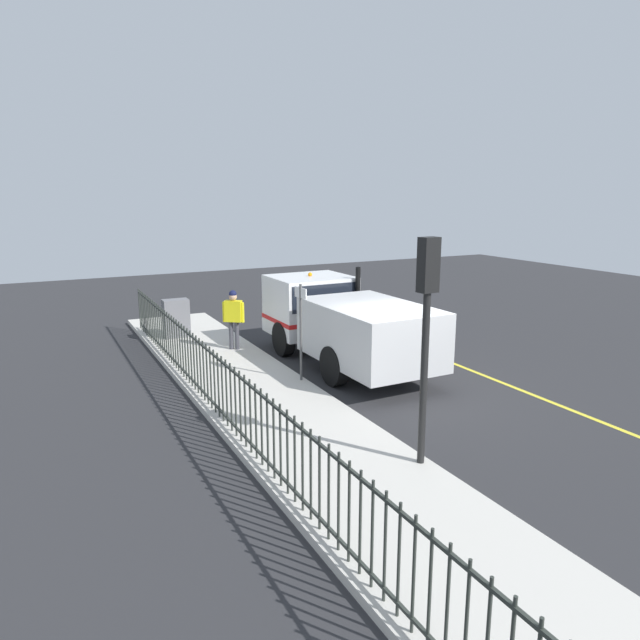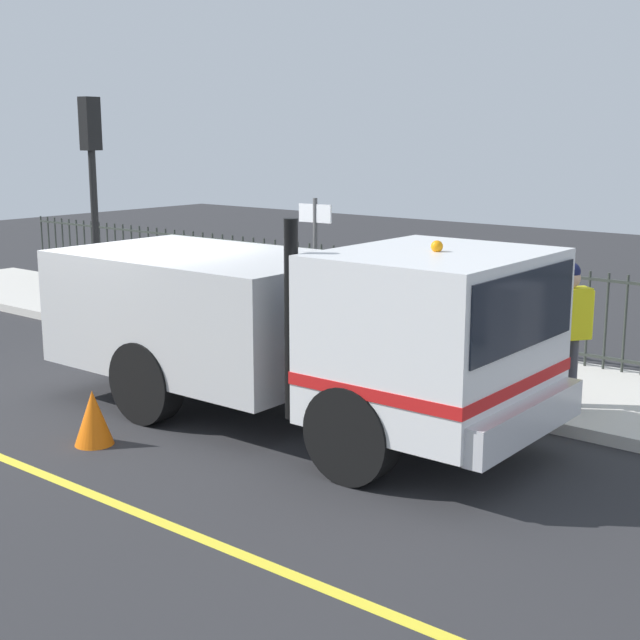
{
  "view_description": "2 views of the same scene",
  "coord_description": "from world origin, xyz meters",
  "px_view_note": "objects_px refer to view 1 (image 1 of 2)",
  "views": [
    {
      "loc": [
        7.6,
        10.58,
        4.52
      ],
      "look_at": [
        0.81,
        -2.81,
        1.19
      ],
      "focal_mm": 32.67,
      "sensor_mm": 36.0,
      "label": 1
    },
    {
      "loc": [
        -7.08,
        -8.9,
        3.29
      ],
      "look_at": [
        0.71,
        -2.53,
        1.18
      ],
      "focal_mm": 50.6,
      "sensor_mm": 36.0,
      "label": 2
    }
  ],
  "objects_px": {
    "traffic_cone": "(426,356)",
    "traffic_light_near": "(427,306)",
    "worker_standing": "(233,313)",
    "utility_cabinet": "(176,318)",
    "work_truck": "(338,318)",
    "street_sign": "(301,321)"
  },
  "relations": [
    {
      "from": "traffic_cone",
      "to": "traffic_light_near",
      "type": "bearing_deg",
      "value": 52.1
    },
    {
      "from": "work_truck",
      "to": "utility_cabinet",
      "type": "bearing_deg",
      "value": 127.13
    },
    {
      "from": "work_truck",
      "to": "worker_standing",
      "type": "bearing_deg",
      "value": 135.8
    },
    {
      "from": "traffic_light_near",
      "to": "street_sign",
      "type": "xyz_separation_m",
      "value": [
        -0.06,
        -4.78,
        -1.2
      ]
    },
    {
      "from": "work_truck",
      "to": "street_sign",
      "type": "relative_size",
      "value": 2.68
    },
    {
      "from": "traffic_light_near",
      "to": "traffic_cone",
      "type": "relative_size",
      "value": 6.17
    },
    {
      "from": "traffic_cone",
      "to": "work_truck",
      "type": "bearing_deg",
      "value": -37.16
    },
    {
      "from": "utility_cabinet",
      "to": "traffic_cone",
      "type": "relative_size",
      "value": 1.95
    },
    {
      "from": "street_sign",
      "to": "traffic_light_near",
      "type": "bearing_deg",
      "value": 89.3
    },
    {
      "from": "worker_standing",
      "to": "utility_cabinet",
      "type": "xyz_separation_m",
      "value": [
        1.11,
        -2.16,
        -0.45
      ]
    },
    {
      "from": "worker_standing",
      "to": "street_sign",
      "type": "xyz_separation_m",
      "value": [
        -0.52,
        3.35,
        0.4
      ]
    },
    {
      "from": "traffic_cone",
      "to": "utility_cabinet",
      "type": "bearing_deg",
      "value": -47.48
    },
    {
      "from": "worker_standing",
      "to": "traffic_light_near",
      "type": "relative_size",
      "value": 0.46
    },
    {
      "from": "worker_standing",
      "to": "traffic_cone",
      "type": "xyz_separation_m",
      "value": [
        -4.07,
        3.49,
        -0.88
      ]
    },
    {
      "from": "utility_cabinet",
      "to": "street_sign",
      "type": "distance_m",
      "value": 5.81
    },
    {
      "from": "utility_cabinet",
      "to": "traffic_cone",
      "type": "height_order",
      "value": "utility_cabinet"
    },
    {
      "from": "traffic_light_near",
      "to": "street_sign",
      "type": "distance_m",
      "value": 4.93
    },
    {
      "from": "worker_standing",
      "to": "utility_cabinet",
      "type": "height_order",
      "value": "worker_standing"
    },
    {
      "from": "work_truck",
      "to": "traffic_light_near",
      "type": "bearing_deg",
      "value": -106.95
    },
    {
      "from": "street_sign",
      "to": "utility_cabinet",
      "type": "bearing_deg",
      "value": -73.48
    },
    {
      "from": "work_truck",
      "to": "utility_cabinet",
      "type": "distance_m",
      "value": 5.4
    },
    {
      "from": "work_truck",
      "to": "street_sign",
      "type": "bearing_deg",
      "value": -143.75
    }
  ]
}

